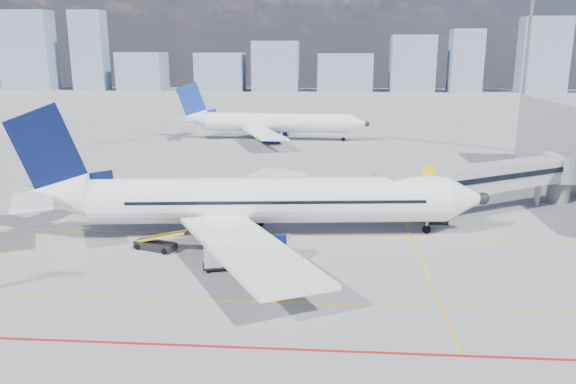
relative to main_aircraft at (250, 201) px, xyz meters
name	(u,v)px	position (x,y,z in m)	size (l,w,h in m)	color
ground	(245,268)	(0.68, -8.00, -3.22)	(420.00, 420.00, 0.00)	gray
apron_markings	(229,288)	(0.10, -11.91, -3.21)	(90.00, 35.12, 0.01)	#E4B40C
jet_bridge	(496,178)	(24.19, 8.92, 0.52)	(23.55, 15.78, 6.30)	#9C9EA4
floodlight_mast_ne	(526,68)	(38.68, 47.00, 10.37)	(3.20, 0.61, 25.45)	gray
distant_skyline	(272,62)	(-16.55, 182.00, 8.33)	(250.00, 13.64, 31.96)	slate
main_aircraft	(250,201)	(0.00, 0.00, 0.00)	(43.00, 37.41, 12.57)	white
second_aircraft	(270,123)	(-4.01, 55.68, 0.01)	(36.39, 31.69, 10.75)	white
baggage_tug	(288,263)	(4.12, -8.79, -2.39)	(2.84, 2.37, 1.72)	white
cargo_dolly	(224,257)	(-0.91, -8.34, -2.25)	(3.46, 2.16, 1.76)	black
belt_loader	(156,244)	(-7.39, -4.55, -2.67)	(5.25, 2.80, 2.13)	black
ramp_worker	(282,270)	(3.80, -10.49, -2.32)	(0.65, 0.43, 1.78)	#EFF519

